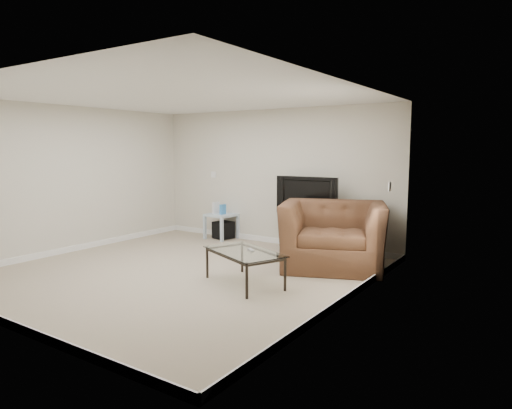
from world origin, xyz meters
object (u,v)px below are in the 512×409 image
Objects in this scene: recliner at (333,224)px; coffee_table at (244,268)px; tv_stand at (309,232)px; television at (309,195)px; subwoofer at (223,230)px; side_table at (221,226)px.

recliner reaches higher than coffee_table.
coffee_table is at bearing -88.71° from tv_stand.
subwoofer is at bearing 175.79° from television.
tv_stand is at bearing 94.87° from coffee_table.
side_table reaches higher than coffee_table.
television reaches higher than side_table.
subwoofer is at bearing 175.90° from tv_stand.
recliner is 1.34× the size of coffee_table.
recliner reaches higher than television.
television reaches higher than tv_stand.
recliner is (2.74, -0.79, 0.41)m from side_table.
coffee_table is (0.19, -2.21, -0.76)m from television.
subwoofer is (0.03, 0.02, -0.07)m from side_table.
tv_stand is at bearing 0.00° from side_table.
side_table reaches higher than subwoofer.
television reaches higher than coffee_table.
side_table is 0.46× the size of coffee_table.
television is 1.14m from recliner.
tv_stand is 2.25m from coffee_table.
recliner is at bearing -46.18° from television.
television is at bearing 94.89° from coffee_table.
side_table is at bearing -152.14° from subwoofer.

